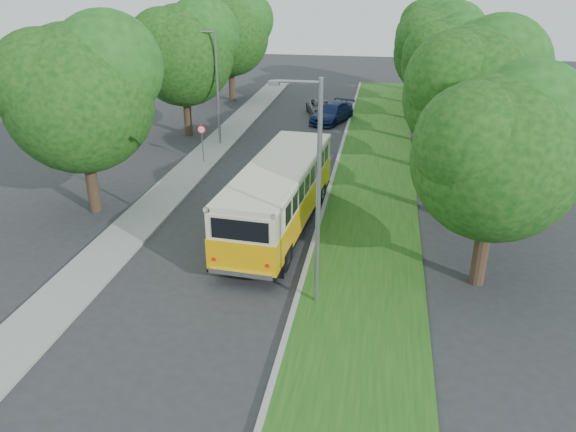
% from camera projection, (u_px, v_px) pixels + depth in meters
% --- Properties ---
extents(ground, '(120.00, 120.00, 0.00)m').
position_uv_depth(ground, '(220.00, 261.00, 23.02)').
color(ground, '#2C2C2F').
rests_on(ground, ground).
extents(curb, '(0.20, 70.00, 0.15)m').
position_uv_depth(curb, '(321.00, 217.00, 26.94)').
color(curb, gray).
rests_on(curb, ground).
extents(grass_verge, '(4.50, 70.00, 0.13)m').
position_uv_depth(grass_verge, '(370.00, 220.00, 26.58)').
color(grass_verge, '#1C5115').
rests_on(grass_verge, ground).
extents(sidewalk, '(2.20, 70.00, 0.12)m').
position_uv_depth(sidewalk, '(155.00, 205.00, 28.25)').
color(sidewalk, gray).
rests_on(sidewalk, ground).
extents(treeline, '(24.27, 41.91, 9.46)m').
position_uv_depth(treeline, '(340.00, 54.00, 36.35)').
color(treeline, '#332319').
rests_on(treeline, ground).
extents(lamppost_near, '(1.71, 0.16, 8.00)m').
position_uv_depth(lamppost_near, '(316.00, 190.00, 18.35)').
color(lamppost_near, gray).
rests_on(lamppost_near, ground).
extents(lamppost_far, '(1.71, 0.16, 7.50)m').
position_uv_depth(lamppost_far, '(216.00, 84.00, 36.51)').
color(lamppost_far, gray).
rests_on(lamppost_far, ground).
extents(warning_sign, '(0.56, 0.10, 2.50)m').
position_uv_depth(warning_sign, '(202.00, 137.00, 33.82)').
color(warning_sign, gray).
rests_on(warning_sign, ground).
extents(vintage_bus, '(3.65, 11.11, 3.24)m').
position_uv_depth(vintage_bus, '(279.00, 197.00, 25.12)').
color(vintage_bus, '#FAB107').
rests_on(vintage_bus, ground).
extents(car_silver, '(2.07, 3.81, 1.23)m').
position_uv_depth(car_silver, '(303.00, 149.00, 35.12)').
color(car_silver, '#A9A9AE').
rests_on(car_silver, ground).
extents(car_white, '(3.01, 4.86, 1.51)m').
position_uv_depth(car_white, '(299.00, 153.00, 33.94)').
color(car_white, silver).
rests_on(car_white, ground).
extents(car_blue, '(3.57, 5.31, 1.43)m').
position_uv_depth(car_blue, '(332.00, 113.00, 43.56)').
color(car_blue, navy).
rests_on(car_blue, ground).
extents(car_grey, '(3.23, 4.79, 1.22)m').
position_uv_depth(car_grey, '(322.00, 108.00, 45.58)').
color(car_grey, '#54565B').
rests_on(car_grey, ground).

